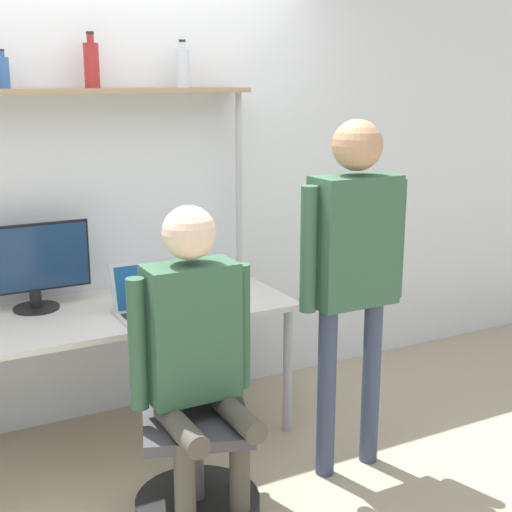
# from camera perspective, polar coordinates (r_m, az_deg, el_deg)

# --- Properties ---
(ground_plane) EXTENTS (12.00, 12.00, 0.00)m
(ground_plane) POSITION_cam_1_polar(r_m,az_deg,el_deg) (3.70, -7.92, -16.77)
(ground_plane) COLOR tan
(wall_back) EXTENTS (8.00, 0.06, 2.70)m
(wall_back) POSITION_cam_1_polar(r_m,az_deg,el_deg) (4.00, -12.61, 5.92)
(wall_back) COLOR silver
(wall_back) RESTS_ON ground_plane
(desk) EXTENTS (1.70, 0.76, 0.74)m
(desk) POSITION_cam_1_polar(r_m,az_deg,el_deg) (3.77, -10.37, -5.15)
(desk) COLOR beige
(desk) RESTS_ON ground_plane
(shelf_unit) EXTENTS (1.62, 0.23, 1.84)m
(shelf_unit) POSITION_cam_1_polar(r_m,az_deg,el_deg) (3.83, -12.10, 8.19)
(shelf_unit) COLOR #997A56
(shelf_unit) RESTS_ON ground_plane
(monitor) EXTENTS (0.58, 0.23, 0.45)m
(monitor) POSITION_cam_1_polar(r_m,az_deg,el_deg) (3.78, -17.42, -0.58)
(monitor) COLOR black
(monitor) RESTS_ON desk
(laptop) EXTENTS (0.33, 0.25, 0.25)m
(laptop) POSITION_cam_1_polar(r_m,az_deg,el_deg) (3.64, -8.70, -3.43)
(laptop) COLOR #BCBCC1
(laptop) RESTS_ON desk
(cell_phone) EXTENTS (0.07, 0.15, 0.01)m
(cell_phone) POSITION_cam_1_polar(r_m,az_deg,el_deg) (3.67, -4.25, -4.19)
(cell_phone) COLOR black
(cell_phone) RESTS_ON desk
(office_chair) EXTENTS (0.58, 0.58, 0.90)m
(office_chair) POSITION_cam_1_polar(r_m,az_deg,el_deg) (3.31, -4.82, -15.20)
(office_chair) COLOR black
(office_chair) RESTS_ON ground_plane
(person_seated) EXTENTS (0.56, 0.47, 1.38)m
(person_seated) POSITION_cam_1_polar(r_m,az_deg,el_deg) (3.04, -4.93, -6.70)
(person_seated) COLOR #4C473D
(person_seated) RESTS_ON ground_plane
(person_standing) EXTENTS (0.57, 0.23, 1.71)m
(person_standing) POSITION_cam_1_polar(r_m,az_deg,el_deg) (3.34, 7.82, 0.24)
(person_standing) COLOR #38425B
(person_standing) RESTS_ON ground_plane
(bottle_clear) EXTENTS (0.07, 0.07, 0.25)m
(bottle_clear) POSITION_cam_1_polar(r_m,az_deg,el_deg) (3.96, -5.88, 14.78)
(bottle_clear) COLOR silver
(bottle_clear) RESTS_ON shelf_unit
(bottle_red) EXTENTS (0.08, 0.08, 0.28)m
(bottle_red) POSITION_cam_1_polar(r_m,az_deg,el_deg) (3.80, -13.02, 14.72)
(bottle_red) COLOR maroon
(bottle_red) RESTS_ON shelf_unit
(bottle_blue) EXTENTS (0.06, 0.06, 0.18)m
(bottle_blue) POSITION_cam_1_polar(r_m,az_deg,el_deg) (3.71, -19.61, 13.71)
(bottle_blue) COLOR #335999
(bottle_blue) RESTS_ON shelf_unit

